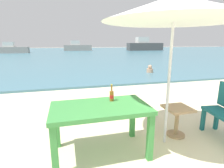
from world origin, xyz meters
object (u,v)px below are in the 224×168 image
at_px(boat_barge, 77,47).
at_px(patio_umbrella, 174,9).
at_px(boat_fishing_trawler, 12,49).
at_px(picnic_table_green, 100,113).
at_px(swimmer_person, 150,69).
at_px(beer_bottle_amber, 112,95).
at_px(boat_tanker, 144,46).
at_px(side_table_wood, 177,117).

bearing_deg(boat_barge, patio_umbrella, -91.58).
height_order(boat_fishing_trawler, boat_barge, boat_barge).
relative_size(picnic_table_green, swimmer_person, 3.41).
height_order(swimmer_person, boat_barge, boat_barge).
bearing_deg(swimmer_person, beer_bottle_amber, -121.78).
bearing_deg(boat_barge, picnic_table_green, -93.46).
distance_m(swimmer_person, boat_tanker, 27.42).
xyz_separation_m(beer_bottle_amber, boat_fishing_trawler, (-8.32, 27.35, -0.18)).
xyz_separation_m(patio_umbrella, boat_fishing_trawler, (-9.20, 27.51, -1.44)).
bearing_deg(swimmer_person, side_table_wood, -112.63).
xyz_separation_m(picnic_table_green, swimmer_person, (3.91, 6.15, -0.41)).
bearing_deg(patio_umbrella, boat_fishing_trawler, 108.50).
bearing_deg(patio_umbrella, boat_tanker, 65.49).
distance_m(boat_fishing_trawler, boat_barge, 11.73).
bearing_deg(side_table_wood, boat_fishing_trawler, 109.18).
bearing_deg(boat_tanker, side_table_wood, -114.12).
bearing_deg(boat_fishing_trawler, beer_bottle_amber, -73.08).
height_order(picnic_table_green, patio_umbrella, patio_umbrella).
relative_size(beer_bottle_amber, patio_umbrella, 0.12).
distance_m(beer_bottle_amber, patio_umbrella, 1.55).
distance_m(side_table_wood, swimmer_person, 6.48).
bearing_deg(patio_umbrella, picnic_table_green, -179.04).
bearing_deg(side_table_wood, picnic_table_green, -173.48).
xyz_separation_m(swimmer_person, boat_fishing_trawler, (-12.01, 21.38, 0.44)).
height_order(beer_bottle_amber, boat_barge, boat_barge).
relative_size(beer_bottle_amber, boat_fishing_trawler, 0.06).
height_order(patio_umbrella, boat_fishing_trawler, patio_umbrella).
bearing_deg(boat_fishing_trawler, side_table_wood, -70.82).
bearing_deg(boat_fishing_trawler, boat_barge, 30.38).
height_order(patio_umbrella, side_table_wood, patio_umbrella).
height_order(swimmer_person, boat_fishing_trawler, boat_fishing_trawler).
distance_m(picnic_table_green, boat_barge, 33.52).
height_order(beer_bottle_amber, patio_umbrella, patio_umbrella).
xyz_separation_m(boat_fishing_trawler, boat_tanker, (23.37, 3.57, 0.35)).
height_order(picnic_table_green, side_table_wood, picnic_table_green).
bearing_deg(boat_barge, swimmer_person, -86.04).
xyz_separation_m(picnic_table_green, boat_tanker, (15.27, 31.09, 0.37)).
distance_m(side_table_wood, boat_fishing_trawler, 28.97).
bearing_deg(picnic_table_green, boat_barge, 86.54).
relative_size(patio_umbrella, boat_tanker, 0.32).
bearing_deg(swimmer_person, patio_umbrella, -114.64).
bearing_deg(patio_umbrella, boat_barge, 88.42).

